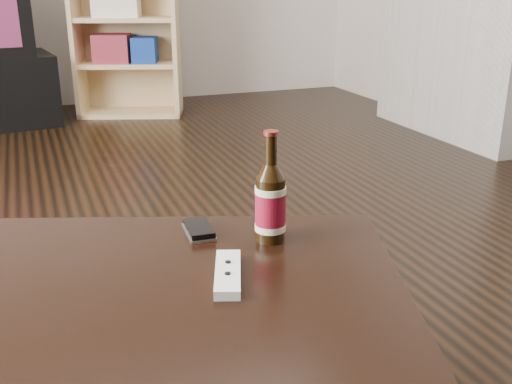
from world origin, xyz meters
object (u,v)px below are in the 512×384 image
object	(u,v)px
beer_bottle	(270,203)
remote	(228,274)
bookshelf	(125,15)
phone	(199,230)
coffee_table	(59,326)

from	to	relation	value
beer_bottle	remote	xyz separation A→B (m)	(-0.13, -0.12, -0.07)
bookshelf	remote	world-z (taller)	bookshelf
beer_bottle	phone	xyz separation A→B (m)	(-0.12, 0.08, -0.07)
bookshelf	phone	size ratio (longest dim) A/B	12.98
beer_bottle	phone	bearing A→B (deg)	146.58
coffee_table	bookshelf	bearing A→B (deg)	78.42
coffee_table	beer_bottle	bearing A→B (deg)	10.80
remote	coffee_table	bearing A→B (deg)	-169.45
phone	bookshelf	bearing A→B (deg)	86.50
coffee_table	beer_bottle	xyz separation A→B (m)	(0.41, 0.08, 0.14)
bookshelf	coffee_table	bearing A→B (deg)	-82.31
bookshelf	beer_bottle	size ratio (longest dim) A/B	5.96
remote	beer_bottle	bearing A→B (deg)	63.01
coffee_table	remote	xyz separation A→B (m)	(0.28, -0.04, 0.07)
bookshelf	coffee_table	xyz separation A→B (m)	(-0.69, -3.37, -0.31)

